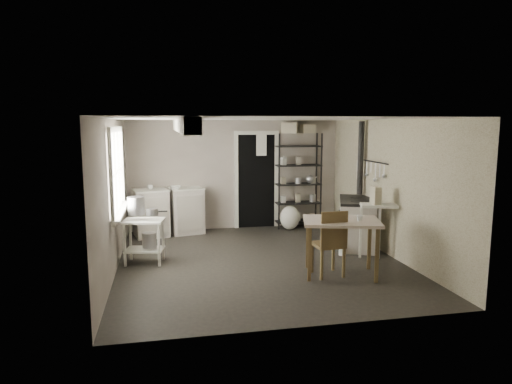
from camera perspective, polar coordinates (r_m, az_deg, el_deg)
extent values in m
plane|color=black|center=(7.55, 0.46, -8.62)|extent=(5.00, 5.00, 0.00)
plane|color=silver|center=(7.21, 0.48, 9.12)|extent=(5.00, 5.00, 0.00)
cube|color=#A89D8F|center=(9.73, -2.58, 2.16)|extent=(4.50, 0.02, 2.30)
cube|color=#A89D8F|center=(4.91, 6.52, -4.14)|extent=(4.50, 0.02, 2.30)
cube|color=#A89D8F|center=(7.18, -17.40, -0.48)|extent=(0.02, 5.00, 2.30)
cube|color=#A89D8F|center=(8.06, 16.32, 0.51)|extent=(0.02, 5.00, 2.30)
cylinder|color=silver|center=(7.46, -14.75, -1.67)|extent=(0.34, 0.34, 0.29)
cylinder|color=silver|center=(7.38, -12.88, -2.43)|extent=(0.23, 0.23, 0.10)
cylinder|color=silver|center=(7.51, -13.18, -5.88)|extent=(0.24, 0.24, 0.24)
imported|color=silver|center=(9.23, -10.03, 0.49)|extent=(0.33, 0.33, 0.08)
imported|color=silver|center=(9.24, -13.07, 0.46)|extent=(0.12, 0.12, 0.09)
imported|color=silver|center=(9.68, 3.46, 3.45)|extent=(0.10, 0.10, 0.20)
cube|color=beige|center=(9.69, 4.24, 7.22)|extent=(0.41, 0.39, 0.22)
cube|color=beige|center=(9.85, 6.38, 7.09)|extent=(0.31, 0.29, 0.18)
cube|color=beige|center=(7.69, 14.72, -0.84)|extent=(0.12, 0.20, 0.29)
imported|color=silver|center=(6.78, 12.79, -3.79)|extent=(0.12, 0.12, 0.08)
ellipsoid|color=white|center=(9.71, 4.25, -3.30)|extent=(0.50, 0.46, 0.51)
cylinder|color=silver|center=(7.99, 10.74, -7.23)|extent=(0.13, 0.13, 0.15)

